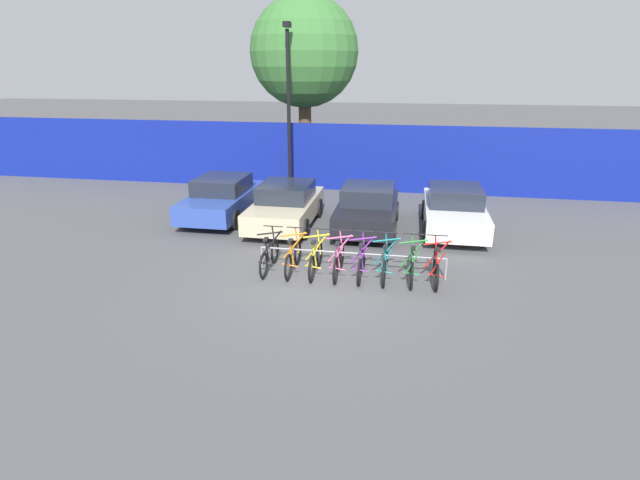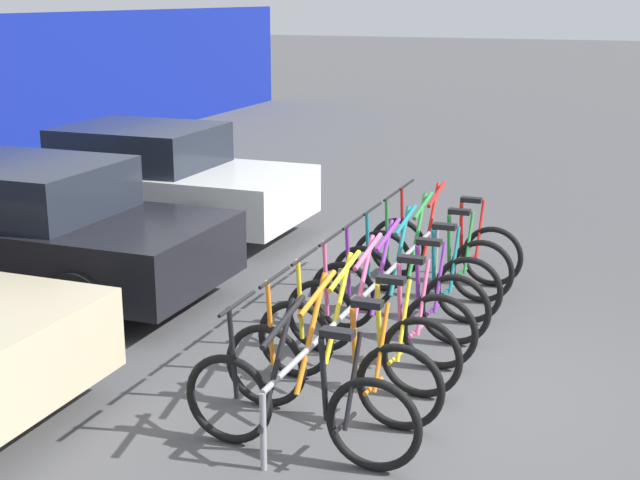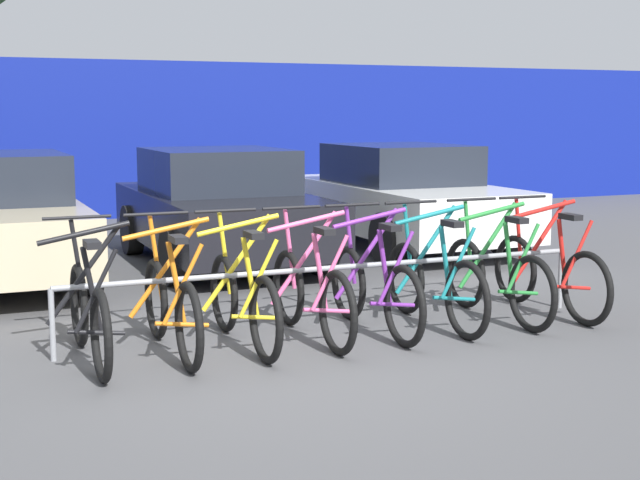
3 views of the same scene
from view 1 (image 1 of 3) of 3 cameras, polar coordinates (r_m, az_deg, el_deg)
name	(u,v)px [view 1 (image 1 of 3)]	position (r m, az deg, el deg)	size (l,w,h in m)	color
ground_plane	(319,282)	(12.12, -0.16, -4.84)	(120.00, 120.00, 0.00)	#4C4C4F
hoarding_wall	(360,158)	(20.78, 4.58, 9.33)	(36.00, 0.16, 2.72)	navy
bike_rack	(351,255)	(12.45, 3.59, -1.72)	(4.69, 0.04, 0.57)	gray
bicycle_black	(269,256)	(12.74, -5.80, -1.86)	(0.68, 1.71, 1.05)	black
bicycle_orange	(293,258)	(12.59, -3.10, -2.05)	(0.68, 1.71, 1.05)	black
bicycle_yellow	(316,259)	(12.48, -0.50, -2.22)	(0.68, 1.71, 1.05)	black
bicycle_pink	(339,261)	(12.39, 2.14, -2.39)	(0.68, 1.71, 1.05)	black
bicycle_purple	(362,262)	(12.33, 4.80, -2.56)	(0.68, 1.71, 1.05)	black
bicycle_teal	(385,264)	(12.30, 7.49, -2.73)	(0.68, 1.71, 1.05)	black
bicycle_green	(412,266)	(12.29, 10.47, -2.90)	(0.68, 1.71, 1.05)	black
bicycle_red	(436,267)	(12.32, 13.12, -3.05)	(0.68, 1.71, 1.05)	black
car_blue	(222,198)	(17.38, -11.12, 4.77)	(1.91, 4.13, 1.40)	#2D479E
car_beige	(286,205)	(16.15, -3.93, 3.98)	(1.91, 4.09, 1.40)	#C1B28E
car_black	(367,208)	(15.87, 5.45, 3.65)	(1.91, 3.92, 1.40)	black
car_white	(454,210)	(16.19, 15.08, 3.38)	(1.91, 4.13, 1.40)	silver
lamp_post	(289,103)	(19.98, -3.61, 15.40)	(0.24, 0.44, 6.47)	black
tree_behind_hoarding	(304,53)	(22.65, -1.80, 20.62)	(4.63, 4.63, 7.81)	brown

